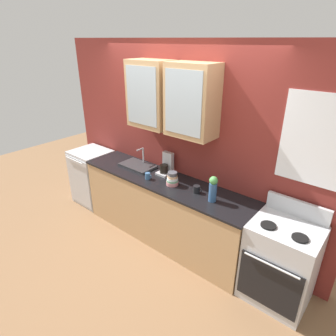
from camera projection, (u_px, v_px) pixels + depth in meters
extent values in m
plane|color=brown|center=(164.00, 236.00, 4.03)|extent=(10.00, 10.00, 0.00)
cube|color=maroon|center=(180.00, 145.00, 3.74)|extent=(4.11, 0.10, 2.56)
cube|color=tan|center=(151.00, 94.00, 3.51)|extent=(0.57, 0.33, 0.81)
cube|color=#9EADB7|center=(141.00, 96.00, 3.39)|extent=(0.48, 0.01, 0.69)
cube|color=tan|center=(192.00, 101.00, 3.14)|extent=(0.57, 0.33, 0.81)
cube|color=#9EADB7|center=(183.00, 103.00, 3.03)|extent=(0.48, 0.01, 0.69)
cube|color=white|center=(317.00, 141.00, 2.59)|extent=(0.64, 0.01, 0.87)
cube|color=tan|center=(164.00, 210.00, 3.85)|extent=(2.47, 0.57, 0.88)
cube|color=black|center=(163.00, 180.00, 3.66)|extent=(2.50, 0.60, 0.03)
cube|color=silver|center=(280.00, 264.00, 2.92)|extent=(0.65, 0.54, 0.91)
cube|color=black|center=(268.00, 285.00, 2.76)|extent=(0.60, 0.01, 0.54)
cylinder|color=silver|center=(271.00, 265.00, 2.62)|extent=(0.52, 0.02, 0.02)
cube|color=silver|center=(298.00, 208.00, 2.87)|extent=(0.62, 0.04, 0.18)
cylinder|color=black|center=(268.00, 225.00, 2.74)|extent=(0.15, 0.15, 0.02)
cylinder|color=black|center=(300.00, 238.00, 2.57)|extent=(0.15, 0.15, 0.02)
cube|color=#2D2D30|center=(138.00, 166.00, 4.02)|extent=(0.50, 0.30, 0.03)
cylinder|color=silver|center=(143.00, 155.00, 4.05)|extent=(0.02, 0.02, 0.21)
cylinder|color=silver|center=(140.00, 149.00, 3.96)|extent=(0.02, 0.12, 0.02)
cylinder|color=#D87F84|center=(172.00, 183.00, 3.52)|extent=(0.15, 0.15, 0.04)
cylinder|color=#669972|center=(172.00, 181.00, 3.50)|extent=(0.14, 0.14, 0.04)
cylinder|color=white|center=(172.00, 179.00, 3.49)|extent=(0.13, 0.13, 0.04)
cylinder|color=#E0AD7F|center=(172.00, 177.00, 3.48)|extent=(0.12, 0.12, 0.04)
cylinder|color=#4C4C54|center=(172.00, 174.00, 3.47)|extent=(0.12, 0.12, 0.05)
cylinder|color=#33598C|center=(213.00, 192.00, 3.13)|extent=(0.09, 0.09, 0.22)
sphere|color=#4C994C|center=(214.00, 181.00, 3.07)|extent=(0.09, 0.09, 0.09)
cylinder|color=#38608C|center=(148.00, 176.00, 3.65)|extent=(0.07, 0.07, 0.09)
torus|color=#38608C|center=(150.00, 177.00, 3.63)|extent=(0.05, 0.01, 0.05)
cylinder|color=black|center=(197.00, 189.00, 3.33)|extent=(0.08, 0.08, 0.09)
torus|color=black|center=(200.00, 190.00, 3.30)|extent=(0.06, 0.01, 0.06)
cube|color=silver|center=(93.00, 176.00, 4.76)|extent=(0.58, 0.54, 0.91)
cube|color=silver|center=(79.00, 182.00, 4.57)|extent=(0.55, 0.01, 0.81)
cylinder|color=silver|center=(74.00, 160.00, 4.39)|extent=(0.44, 0.02, 0.02)
cube|color=#B7B7BC|center=(165.00, 173.00, 3.79)|extent=(0.17, 0.20, 0.03)
cylinder|color=black|center=(164.00, 169.00, 3.75)|extent=(0.11, 0.11, 0.11)
cube|color=#B7B7BC|center=(168.00, 161.00, 3.78)|extent=(0.15, 0.06, 0.26)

